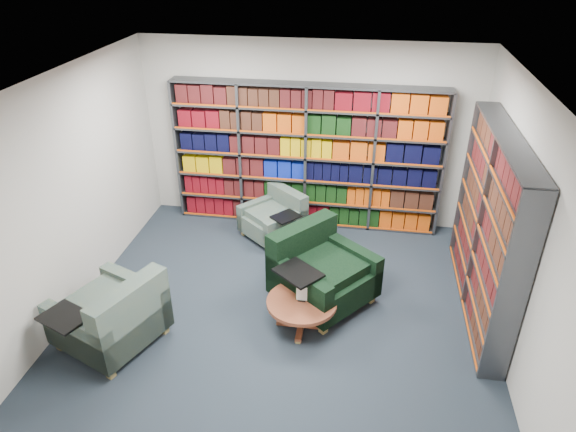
# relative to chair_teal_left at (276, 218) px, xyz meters

# --- Properties ---
(room_shell) EXTENTS (5.02, 5.02, 2.82)m
(room_shell) POSITION_rel_chair_teal_left_xyz_m (0.38, -1.85, 1.12)
(room_shell) COLOR black
(room_shell) RESTS_ON ground
(bookshelf_back) EXTENTS (4.00, 0.28, 2.20)m
(bookshelf_back) POSITION_rel_chair_teal_left_xyz_m (0.38, 0.49, 0.82)
(bookshelf_back) COLOR #47494F
(bookshelf_back) RESTS_ON ground
(bookshelf_right) EXTENTS (0.28, 2.50, 2.20)m
(bookshelf_right) POSITION_rel_chair_teal_left_xyz_m (2.72, -1.25, 0.82)
(bookshelf_right) COLOR #47494F
(bookshelf_right) RESTS_ON ground
(chair_teal_left) EXTENTS (1.09, 1.09, 0.70)m
(chair_teal_left) POSITION_rel_chair_teal_left_xyz_m (0.00, 0.00, 0.00)
(chair_teal_left) COLOR #03213E
(chair_teal_left) RESTS_ON ground
(chair_green_right) EXTENTS (1.44, 1.44, 0.93)m
(chair_green_right) POSITION_rel_chair_teal_left_xyz_m (0.78, -1.42, 0.09)
(chair_green_right) COLOR black
(chair_green_right) RESTS_ON ground
(chair_teal_front) EXTENTS (1.27, 1.31, 0.89)m
(chair_teal_front) POSITION_rel_chair_teal_left_xyz_m (-1.33, -2.62, 0.08)
(chair_teal_front) COLOR #03213E
(chair_teal_front) RESTS_ON ground
(coffee_table) EXTENTS (0.81, 0.81, 0.57)m
(coffee_table) POSITION_rel_chair_teal_left_xyz_m (0.66, -2.02, 0.02)
(coffee_table) COLOR brown
(coffee_table) RESTS_ON ground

